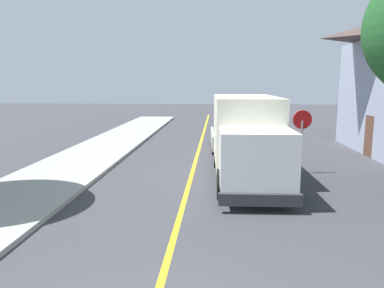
{
  "coord_description": "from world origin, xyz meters",
  "views": [
    {
      "loc": [
        1.03,
        -4.31,
        3.74
      ],
      "look_at": [
        0.06,
        9.4,
        1.4
      ],
      "focal_mm": 33.77,
      "sensor_mm": 36.0,
      "label": 1
    }
  ],
  "objects_px": {
    "box_truck": "(247,134)",
    "stop_sign": "(302,129)",
    "parked_car_near": "(227,136)",
    "parked_car_mid": "(233,124)"
  },
  "relations": [
    {
      "from": "box_truck",
      "to": "stop_sign",
      "type": "xyz_separation_m",
      "value": [
        2.34,
        1.1,
        0.09
      ]
    },
    {
      "from": "parked_car_near",
      "to": "stop_sign",
      "type": "xyz_separation_m",
      "value": [
        2.9,
        -5.25,
        1.06
      ]
    },
    {
      "from": "box_truck",
      "to": "stop_sign",
      "type": "height_order",
      "value": "box_truck"
    },
    {
      "from": "box_truck",
      "to": "parked_car_near",
      "type": "height_order",
      "value": "box_truck"
    },
    {
      "from": "box_truck",
      "to": "parked_car_mid",
      "type": "height_order",
      "value": "box_truck"
    },
    {
      "from": "parked_car_near",
      "to": "box_truck",
      "type": "bearing_deg",
      "value": -84.95
    },
    {
      "from": "box_truck",
      "to": "parked_car_mid",
      "type": "xyz_separation_m",
      "value": [
        -0.02,
        11.96,
        -0.97
      ]
    },
    {
      "from": "stop_sign",
      "to": "parked_car_near",
      "type": "bearing_deg",
      "value": 118.95
    },
    {
      "from": "parked_car_near",
      "to": "parked_car_mid",
      "type": "relative_size",
      "value": 1.0
    },
    {
      "from": "parked_car_mid",
      "to": "stop_sign",
      "type": "bearing_deg",
      "value": -77.74
    }
  ]
}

